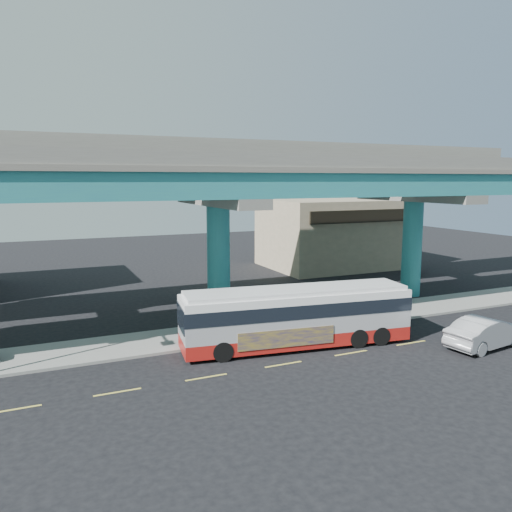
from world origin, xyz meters
name	(u,v)px	position (x,y,z in m)	size (l,w,h in m)	color
ground	(281,362)	(0.00, 0.00, 0.00)	(120.00, 120.00, 0.00)	black
sidewalk	(239,331)	(0.00, 5.50, 0.07)	(70.00, 4.00, 0.15)	gray
lane_markings	(283,364)	(0.00, -0.30, 0.01)	(58.00, 0.12, 0.01)	#D8C64C
viaduct	(217,178)	(0.00, 9.11, 9.14)	(52.00, 12.40, 11.70)	#237084
building_beige	(335,233)	(18.00, 22.98, 3.51)	(14.00, 10.23, 7.00)	tan
transit_bus	(297,315)	(1.92, 1.89, 1.77)	(12.84, 4.34, 3.24)	maroon
sedan	(486,332)	(11.21, -2.51, 0.84)	(5.28, 2.43, 1.68)	#A3A3A8
stop_sign	(366,291)	(8.15, 4.18, 2.01)	(0.58, 0.56, 2.58)	gray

